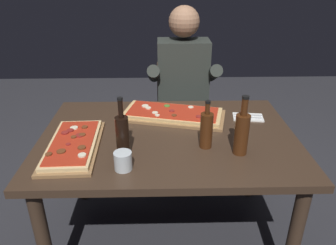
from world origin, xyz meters
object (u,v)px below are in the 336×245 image
object	(u,v)px
pizza_rectangular_left	(73,144)
oil_bottle_amber	(206,129)
dining_table	(168,149)
pizza_rectangular_front	(173,114)
tumbler_near_camera	(123,162)
vinegar_bottle_green	(242,132)
seated_diner	(183,88)
wine_bottle_dark	(122,135)
diner_chair	(182,112)

from	to	relation	value
pizza_rectangular_left	oil_bottle_amber	size ratio (longest dim) A/B	2.09
dining_table	pizza_rectangular_front	size ratio (longest dim) A/B	2.09
dining_table	tumbler_near_camera	bearing A→B (deg)	-123.35
vinegar_bottle_green	seated_diner	size ratio (longest dim) A/B	0.23
wine_bottle_dark	tumbler_near_camera	world-z (taller)	wine_bottle_dark
tumbler_near_camera	pizza_rectangular_front	bearing A→B (deg)	65.79
wine_bottle_dark	oil_bottle_amber	distance (m)	0.42
oil_bottle_amber	diner_chair	size ratio (longest dim) A/B	0.29
pizza_rectangular_front	tumbler_near_camera	xyz separation A→B (m)	(-0.25, -0.55, 0.02)
wine_bottle_dark	vinegar_bottle_green	xyz separation A→B (m)	(0.58, 0.01, 0.00)
pizza_rectangular_left	oil_bottle_amber	world-z (taller)	oil_bottle_amber
oil_bottle_amber	vinegar_bottle_green	distance (m)	0.18
vinegar_bottle_green	pizza_rectangular_front	bearing A→B (deg)	126.73
pizza_rectangular_front	diner_chair	bearing A→B (deg)	81.15
pizza_rectangular_front	tumbler_near_camera	size ratio (longest dim) A/B	7.70
pizza_rectangular_left	diner_chair	distance (m)	1.20
wine_bottle_dark	tumbler_near_camera	distance (m)	0.14
wine_bottle_dark	dining_table	bearing A→B (deg)	43.13
tumbler_near_camera	oil_bottle_amber	bearing A→B (deg)	25.44
pizza_rectangular_front	vinegar_bottle_green	size ratio (longest dim) A/B	2.20
oil_bottle_amber	tumbler_near_camera	distance (m)	0.45
diner_chair	wine_bottle_dark	bearing A→B (deg)	-108.49
oil_bottle_amber	pizza_rectangular_left	bearing A→B (deg)	179.71
pizza_rectangular_front	pizza_rectangular_left	distance (m)	0.63
pizza_rectangular_left	diner_chair	size ratio (longest dim) A/B	0.61
diner_chair	tumbler_near_camera	bearing A→B (deg)	-106.34
vinegar_bottle_green	dining_table	bearing A→B (deg)	150.44
oil_bottle_amber	tumbler_near_camera	world-z (taller)	oil_bottle_amber
vinegar_bottle_green	diner_chair	size ratio (longest dim) A/B	0.35
dining_table	seated_diner	size ratio (longest dim) A/B	1.05
oil_bottle_amber	dining_table	bearing A→B (deg)	144.64
vinegar_bottle_green	tumbler_near_camera	world-z (taller)	vinegar_bottle_green
oil_bottle_amber	diner_chair	world-z (taller)	oil_bottle_amber
pizza_rectangular_left	seated_diner	bearing A→B (deg)	54.37
pizza_rectangular_front	tumbler_near_camera	bearing A→B (deg)	-114.21
pizza_rectangular_left	wine_bottle_dark	xyz separation A→B (m)	(0.26, -0.08, 0.09)
dining_table	vinegar_bottle_green	bearing A→B (deg)	-29.56
tumbler_near_camera	diner_chair	bearing A→B (deg)	73.66
wine_bottle_dark	vinegar_bottle_green	size ratio (longest dim) A/B	1.01
dining_table	wine_bottle_dark	size ratio (longest dim) A/B	4.55
pizza_rectangular_front	seated_diner	world-z (taller)	seated_diner
dining_table	vinegar_bottle_green	xyz separation A→B (m)	(0.35, -0.20, 0.21)
pizza_rectangular_left	tumbler_near_camera	xyz separation A→B (m)	(0.27, -0.20, 0.02)
pizza_rectangular_left	tumbler_near_camera	distance (m)	0.34
pizza_rectangular_front	vinegar_bottle_green	distance (m)	0.54
diner_chair	dining_table	bearing A→B (deg)	-98.76
pizza_rectangular_left	wine_bottle_dark	bearing A→B (deg)	-16.78
dining_table	wine_bottle_dark	xyz separation A→B (m)	(-0.22, -0.21, 0.21)
pizza_rectangular_front	oil_bottle_amber	world-z (taller)	oil_bottle_amber
dining_table	vinegar_bottle_green	world-z (taller)	vinegar_bottle_green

